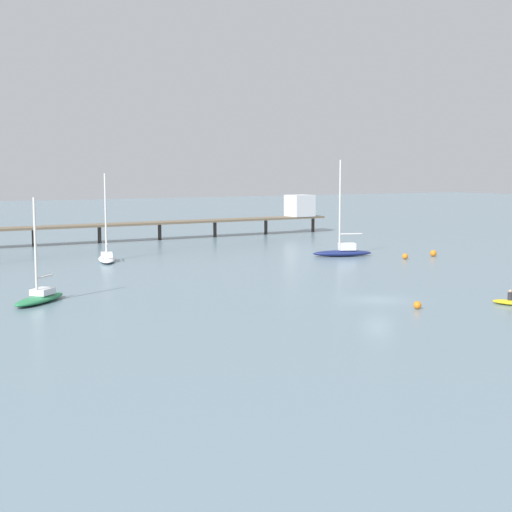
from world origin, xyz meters
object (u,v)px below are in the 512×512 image
(sailboat_white, at_px, (107,256))
(mooring_buoy_outer, at_px, (417,305))
(pier, at_px, (200,217))
(mooring_buoy_mid, at_px, (405,256))
(mooring_buoy_inner, at_px, (433,253))
(dinghy_yellow, at_px, (510,302))
(sailboat_green, at_px, (40,296))
(sailboat_navy, at_px, (343,250))

(sailboat_white, distance_m, mooring_buoy_outer, 40.11)
(pier, bearing_deg, mooring_buoy_outer, -100.22)
(mooring_buoy_mid, xyz_separation_m, mooring_buoy_outer, (-19.39, -24.33, -0.04))
(sailboat_white, bearing_deg, mooring_buoy_inner, -21.96)
(pier, bearing_deg, mooring_buoy_inner, -69.53)
(dinghy_yellow, relative_size, mooring_buoy_inner, 3.83)
(sailboat_white, bearing_deg, sailboat_green, -119.35)
(sailboat_green, height_order, dinghy_yellow, sailboat_green)
(pier, distance_m, sailboat_white, 30.27)
(mooring_buoy_outer, bearing_deg, sailboat_navy, 63.51)
(sailboat_navy, distance_m, mooring_buoy_inner, 10.43)
(sailboat_green, bearing_deg, pier, 52.32)
(dinghy_yellow, bearing_deg, sailboat_white, 113.44)
(pier, height_order, sailboat_white, sailboat_white)
(pier, xyz_separation_m, sailboat_navy, (4.15, -30.06, -2.34))
(mooring_buoy_mid, bearing_deg, mooring_buoy_outer, -128.55)
(dinghy_yellow, bearing_deg, sailboat_green, 149.30)
(sailboat_navy, distance_m, sailboat_white, 26.86)
(pier, height_order, mooring_buoy_inner, pier)
(sailboat_white, distance_m, mooring_buoy_mid, 33.13)
(dinghy_yellow, bearing_deg, mooring_buoy_inner, 57.98)
(pier, relative_size, sailboat_white, 6.76)
(mooring_buoy_inner, bearing_deg, sailboat_green, -169.45)
(pier, distance_m, sailboat_navy, 30.43)
(sailboat_white, bearing_deg, dinghy_yellow, -66.56)
(sailboat_green, xyz_separation_m, mooring_buoy_inner, (47.20, 8.79, -0.14))
(sailboat_white, height_order, mooring_buoy_outer, sailboat_white)
(dinghy_yellow, relative_size, mooring_buoy_outer, 4.98)
(sailboat_white, bearing_deg, mooring_buoy_outer, -74.91)
(sailboat_navy, xyz_separation_m, sailboat_white, (-25.42, 8.67, -0.14))
(mooring_buoy_outer, bearing_deg, sailboat_green, 145.31)
(dinghy_yellow, height_order, mooring_buoy_mid, dinghy_yellow)
(dinghy_yellow, xyz_separation_m, mooring_buoy_inner, (16.78, 26.84, 0.16))
(sailboat_green, xyz_separation_m, sailboat_white, (12.75, 22.68, 0.07))
(mooring_buoy_outer, bearing_deg, mooring_buoy_inner, 45.98)
(sailboat_navy, xyz_separation_m, sailboat_green, (-38.18, -14.01, -0.21))
(mooring_buoy_mid, distance_m, mooring_buoy_inner, 4.64)
(sailboat_green, height_order, mooring_buoy_mid, sailboat_green)
(sailboat_navy, relative_size, dinghy_yellow, 3.88)
(dinghy_yellow, bearing_deg, sailboat_navy, 76.39)
(sailboat_white, height_order, mooring_buoy_mid, sailboat_white)
(sailboat_white, height_order, mooring_buoy_inner, sailboat_white)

